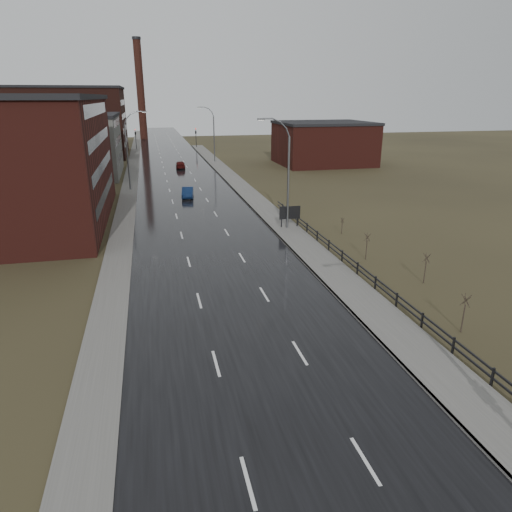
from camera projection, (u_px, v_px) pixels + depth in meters
road at (185, 190)px, 68.50m from camera, size 14.00×300.00×0.06m
sidewalk_right at (288, 231)px, 47.32m from camera, size 3.20×180.00×0.18m
curb_right at (274, 232)px, 47.00m from camera, size 0.16×180.00×0.18m
sidewalk_left at (129, 192)px, 66.75m from camera, size 2.40×260.00×0.12m
warehouse_mid at (71, 145)px, 79.50m from camera, size 16.32×20.40×10.50m
warehouse_far at (66, 122)px, 105.20m from camera, size 26.52×24.48×15.50m
building_right at (323, 143)px, 93.79m from camera, size 18.36×16.32×8.50m
smokestack at (140, 89)px, 144.88m from camera, size 2.70×2.70×30.70m
streetlight_right_mid at (286, 174)px, 46.32m from camera, size 3.36×0.28×11.35m
streetlight_left at (129, 150)px, 66.78m from camera, size 3.36×0.28×11.35m
streetlight_right_far at (213, 134)px, 95.98m from camera, size 3.36×0.28×11.35m
guardrail at (380, 285)px, 32.13m from camera, size 0.10×53.05×1.10m
shrub_c at (464, 313)px, 26.72m from camera, size 0.58×0.61×2.44m
shrub_d at (425, 268)px, 33.88m from camera, size 0.56×0.59×2.35m
shrub_e at (367, 246)px, 38.88m from camera, size 0.55×0.58×2.34m
shrub_f at (342, 225)px, 46.40m from camera, size 0.41×0.43×1.68m
billboard at (290, 213)px, 48.00m from camera, size 2.28×0.17×2.42m
traffic_light_left at (135, 131)px, 120.47m from camera, size 0.58×2.73×5.30m
traffic_light_right at (196, 130)px, 123.87m from camera, size 0.58×2.73×5.30m
car_near at (188, 193)px, 63.03m from camera, size 2.00×4.44×1.41m
car_far at (180, 165)px, 88.71m from camera, size 2.01×4.49×1.50m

